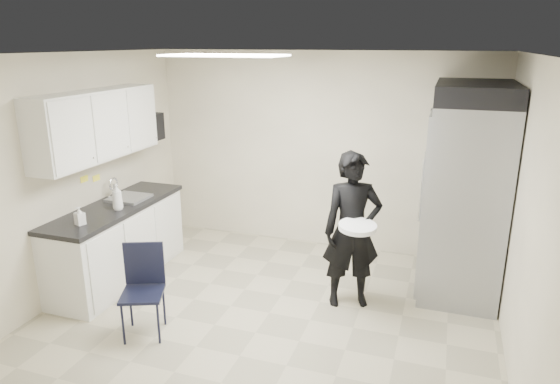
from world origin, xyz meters
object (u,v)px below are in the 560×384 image
(folding_chair, at_px, (142,294))
(man_tuxedo, at_px, (352,231))
(lower_counter, at_px, (118,244))
(commercial_fridge, at_px, (465,199))

(folding_chair, height_order, man_tuxedo, man_tuxedo)
(folding_chair, xyz_separation_m, man_tuxedo, (1.74, 1.24, 0.40))
(folding_chair, relative_size, man_tuxedo, 0.52)
(lower_counter, relative_size, folding_chair, 2.23)
(commercial_fridge, height_order, man_tuxedo, commercial_fridge)
(commercial_fridge, distance_m, man_tuxedo, 1.36)
(commercial_fridge, relative_size, man_tuxedo, 1.27)
(lower_counter, xyz_separation_m, folding_chair, (0.95, -0.95, -0.00))
(lower_counter, distance_m, man_tuxedo, 2.74)
(commercial_fridge, relative_size, folding_chair, 2.46)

